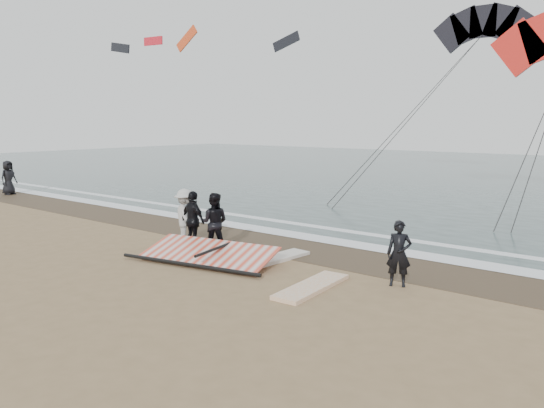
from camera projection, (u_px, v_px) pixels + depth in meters
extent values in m
plane|color=#8C704C|center=(222.00, 287.00, 12.84)|extent=(120.00, 120.00, 0.00)
cube|color=#233838|center=(537.00, 177.00, 38.41)|extent=(120.00, 54.00, 0.02)
cube|color=#4C3D2B|center=(323.00, 252.00, 16.33)|extent=(120.00, 2.80, 0.01)
cube|color=white|center=(346.00, 243.00, 17.41)|extent=(120.00, 0.90, 0.01)
cube|color=white|center=(371.00, 234.00, 18.72)|extent=(120.00, 0.45, 0.01)
imported|color=black|center=(399.00, 253.00, 12.84)|extent=(0.70, 0.59, 1.62)
cube|color=silver|center=(312.00, 287.00, 12.73)|extent=(0.85, 2.55, 0.10)
cube|color=beige|center=(274.00, 259.00, 15.32)|extent=(0.88, 2.48, 0.10)
imported|color=black|center=(214.00, 222.00, 16.23)|extent=(1.12, 1.06, 1.83)
imported|color=black|center=(193.00, 220.00, 16.50)|extent=(1.13, 0.59, 1.85)
imported|color=#B6B6B1|center=(185.00, 217.00, 17.16)|extent=(1.37, 1.15, 1.83)
imported|color=black|center=(8.00, 178.00, 28.96)|extent=(0.77, 1.02, 1.87)
cube|color=black|center=(218.00, 256.00, 15.68)|extent=(2.76, 1.14, 0.10)
cube|color=red|center=(208.00, 252.00, 15.05)|extent=(4.14, 2.23, 0.41)
cylinder|color=black|center=(188.00, 264.00, 14.48)|extent=(4.48, 0.96, 0.10)
cylinder|color=black|center=(216.00, 249.00, 14.84)|extent=(0.45, 1.94, 0.08)
cylinder|color=#262626|center=(536.00, 131.00, 21.18)|extent=(0.04, 0.04, 10.21)
cylinder|color=#262626|center=(544.00, 131.00, 21.09)|extent=(0.04, 0.04, 10.05)
cylinder|color=#262626|center=(416.00, 108.00, 29.50)|extent=(0.04, 0.04, 17.32)
cylinder|color=#262626|center=(420.00, 107.00, 28.91)|extent=(0.04, 0.04, 17.95)
cube|color=#E2451A|center=(187.00, 39.00, 51.84)|extent=(2.98, 0.12, 2.44)
cube|color=black|center=(120.00, 48.00, 55.26)|extent=(3.11, 0.12, 1.38)
cube|color=black|center=(286.00, 42.00, 49.42)|extent=(3.13, 0.12, 1.73)
cube|color=red|center=(153.00, 41.00, 57.90)|extent=(3.03, 0.12, 0.99)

